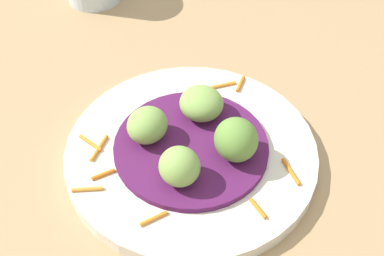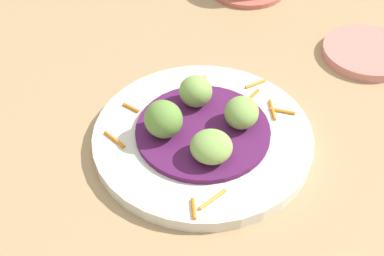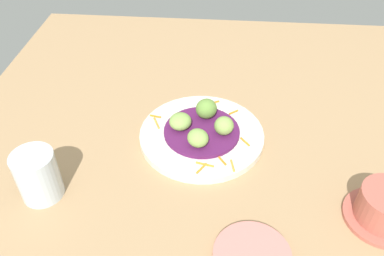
{
  "view_description": "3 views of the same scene",
  "coord_description": "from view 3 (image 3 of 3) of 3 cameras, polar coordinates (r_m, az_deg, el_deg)",
  "views": [
    {
      "loc": [
        2.37,
        -37.95,
        48.23
      ],
      "look_at": [
        -3.03,
        2.63,
        4.78
      ],
      "focal_mm": 53.0,
      "sensor_mm": 36.0,
      "label": 1
    },
    {
      "loc": [
        11.49,
        43.95,
        48.71
      ],
      "look_at": [
        -1.18,
        1.76,
        5.92
      ],
      "focal_mm": 50.07,
      "sensor_mm": 36.0,
      "label": 2
    },
    {
      "loc": [
        -65.97,
        -2.63,
        59.26
      ],
      "look_at": [
        -3.9,
        2.65,
        5.62
      ],
      "focal_mm": 36.98,
      "sensor_mm": 36.0,
      "label": 3
    }
  ],
  "objects": [
    {
      "name": "side_plate_small",
      "position": [
        0.67,
        8.66,
        -17.82
      ],
      "size": [
        12.64,
        12.64,
        1.3
      ],
      "primitive_type": "cylinder",
      "color": "tan",
      "rests_on": "table_surface"
    },
    {
      "name": "guac_scoop_back",
      "position": [
        0.82,
        4.63,
        0.34
      ],
      "size": [
        5.74,
        5.74,
        3.94
      ],
      "primitive_type": "ellipsoid",
      "rotation": [
        0.0,
        0.0,
        3.95
      ],
      "color": "#84A851",
      "rests_on": "cabbage_bed"
    },
    {
      "name": "guac_scoop_left",
      "position": [
        0.86,
        1.98,
        2.81
      ],
      "size": [
        6.0,
        6.12,
        4.43
      ],
      "primitive_type": "ellipsoid",
      "rotation": [
        0.0,
        0.0,
        3.6
      ],
      "color": "olive",
      "rests_on": "cabbage_bed"
    },
    {
      "name": "carrot_garnish",
      "position": [
        0.83,
        1.88,
        -1.43
      ],
      "size": [
        23.46,
        22.12,
        0.4
      ],
      "color": "orange",
      "rests_on": "main_plate"
    },
    {
      "name": "guac_scoop_center",
      "position": [
        0.83,
        -1.7,
        0.96
      ],
      "size": [
        6.48,
        6.43,
        3.3
      ],
      "primitive_type": "ellipsoid",
      "rotation": [
        0.0,
        0.0,
        1.04
      ],
      "color": "#84A851",
      "rests_on": "cabbage_bed"
    },
    {
      "name": "guac_scoop_right",
      "position": [
        0.79,
        0.86,
        -1.45
      ],
      "size": [
        5.8,
        5.9,
        3.67
      ],
      "primitive_type": "ellipsoid",
      "rotation": [
        0.0,
        0.0,
        4.14
      ],
      "color": "#84A851",
      "rests_on": "cabbage_bed"
    },
    {
      "name": "main_plate",
      "position": [
        0.85,
        1.4,
        -1.07
      ],
      "size": [
        26.51,
        26.51,
        1.6
      ],
      "primitive_type": "cylinder",
      "color": "silver",
      "rests_on": "table_surface"
    },
    {
      "name": "cabbage_bed",
      "position": [
        0.84,
        1.42,
        -0.48
      ],
      "size": [
        16.15,
        16.15,
        0.71
      ],
      "primitive_type": "cylinder",
      "color": "#51194C",
      "rests_on": "main_plate"
    },
    {
      "name": "table_surface",
      "position": [
        0.88,
        1.93,
        -0.72
      ],
      "size": [
        110.0,
        110.0,
        2.0
      ],
      "primitive_type": "cube",
      "color": "tan",
      "rests_on": "ground"
    },
    {
      "name": "water_glass",
      "position": [
        0.76,
        -21.37,
        -6.39
      ],
      "size": [
        7.58,
        7.58,
        9.66
      ],
      "primitive_type": "cylinder",
      "color": "silver",
      "rests_on": "table_surface"
    }
  ]
}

